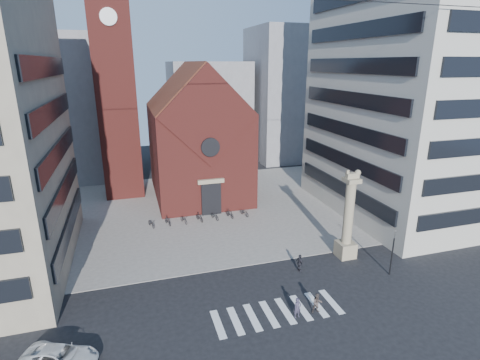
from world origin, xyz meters
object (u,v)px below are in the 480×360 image
lion_column (348,223)px  traffic_light (393,251)px  pedestrian_0 (298,308)px  scooter_0 (151,223)px  pedestrian_2 (300,263)px  pedestrian_1 (317,303)px  white_car (60,358)px

lion_column → traffic_light: 4.62m
pedestrian_0 → scooter_0: (-9.07, 19.16, -0.29)m
lion_column → pedestrian_2: lion_column is taller
traffic_light → pedestrian_2: 8.01m
lion_column → scooter_0: size_ratio=5.09×
traffic_light → pedestrian_1: size_ratio=2.75×
pedestrian_1 → pedestrian_2: bearing=82.7°
pedestrian_1 → scooter_0: size_ratio=0.92×
white_car → pedestrian_0: 15.89m
scooter_0 → pedestrian_0: bearing=-82.0°
pedestrian_1 → pedestrian_2: pedestrian_2 is taller
lion_column → white_car: (-24.16, -6.97, -2.82)m
pedestrian_0 → scooter_0: pedestrian_0 is taller
lion_column → pedestrian_0: (-8.27, -6.92, -2.67)m
lion_column → pedestrian_2: 6.09m
white_car → pedestrian_1: pedestrian_1 is taller
lion_column → white_car: bearing=-163.9°
lion_column → pedestrian_1: (-6.62, -6.82, -2.67)m
pedestrian_1 → traffic_light: bearing=23.5°
scooter_0 → pedestrian_1: bearing=-78.0°
pedestrian_0 → pedestrian_1: 1.65m
white_car → traffic_light: bearing=-59.9°
lion_column → pedestrian_2: (-5.36, -1.17, -2.64)m
white_car → scooter_0: 20.39m
white_car → pedestrian_1: (17.54, 0.15, 0.14)m
traffic_light → scooter_0: (-19.33, 16.25, -1.79)m
pedestrian_0 → pedestrian_2: bearing=53.6°
white_car → pedestrian_2: 19.68m
pedestrian_0 → scooter_0: size_ratio=0.92×
pedestrian_1 → white_car: bearing=-174.2°
lion_column → pedestrian_0: size_ratio=5.53×
lion_column → scooter_0: lion_column is taller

